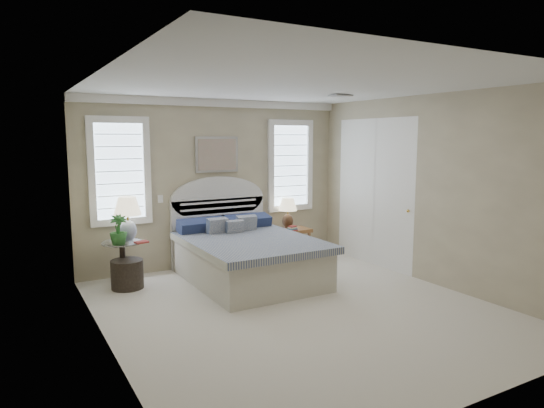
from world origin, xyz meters
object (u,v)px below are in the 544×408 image
Objects in this scene: lamp_left at (128,214)px; side_table_left at (123,259)px; nightstand_right at (295,237)px; bed at (245,254)px; floor_pot at (127,274)px; lamp_right at (288,209)px.

side_table_left is at bearing -149.69° from lamp_left.
side_table_left reaches higher than nightstand_right.
side_table_left is 0.64m from lamp_left.
bed is 3.61× the size of side_table_left.
lamp_left is (-1.54, 0.66, 0.63)m from bed.
lamp_left is at bearing 30.31° from side_table_left.
side_table_left is 0.26m from floor_pot.
bed is 1.47m from nightstand_right.
nightstand_right is at bearing 28.03° from bed.
floor_pot is 0.84× the size of lamp_right.
bed reaches higher than lamp_left.
lamp_left is at bearing -176.42° from lamp_right.
bed is 4.29× the size of nightstand_right.
bed reaches higher than lamp_right.
nightstand_right is at bearing 5.41° from floor_pot.
nightstand_right reaches higher than floor_pot.
floor_pot is 0.70× the size of lamp_left.
floor_pot is at bearing -171.79° from lamp_right.
nightstand_right is 0.83× the size of lamp_left.
floor_pot is at bearing -174.59° from nightstand_right.
bed is at bearing -151.97° from nightstand_right.
nightstand_right is at bearing -67.06° from lamp_right.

